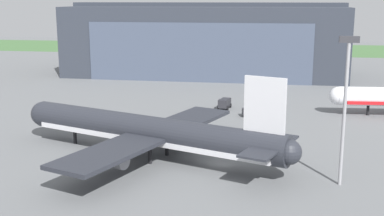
# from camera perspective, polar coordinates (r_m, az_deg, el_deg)

# --- Properties ---
(ground_plane) EXTENTS (440.00, 440.00, 0.00)m
(ground_plane) POSITION_cam_1_polar(r_m,az_deg,el_deg) (71.76, 2.95, -6.60)
(ground_plane) COLOR slate
(grass_field_strip) EXTENTS (440.00, 56.00, 0.08)m
(grass_field_strip) POSITION_cam_1_polar(r_m,az_deg,el_deg) (238.37, 7.82, 6.75)
(grass_field_strip) COLOR #446C3C
(grass_field_strip) RESTS_ON ground_plane
(maintenance_hangar) EXTENTS (84.14, 33.97, 22.23)m
(maintenance_hangar) POSITION_cam_1_polar(r_m,az_deg,el_deg) (157.23, 1.64, 7.83)
(maintenance_hangar) COLOR #2D333D
(maintenance_hangar) RESTS_ON ground_plane
(airliner_near_right) EXTENTS (44.59, 38.07, 13.72)m
(airliner_near_right) POSITION_cam_1_polar(r_m,az_deg,el_deg) (74.20, -5.03, -2.69)
(airliner_near_right) COLOR #282B33
(airliner_near_right) RESTS_ON ground_plane
(pushback_tractor) EXTENTS (5.12, 2.94, 2.44)m
(pushback_tractor) POSITION_cam_1_polar(r_m,az_deg,el_deg) (101.04, 7.34, -0.35)
(pushback_tractor) COLOR #28282D
(pushback_tractor) RESTS_ON ground_plane
(ops_van) EXTENTS (2.82, 4.75, 2.22)m
(ops_van) POSITION_cam_1_polar(r_m,az_deg,el_deg) (107.76, 3.76, 0.58)
(ops_van) COLOR #28282D
(ops_van) RESTS_ON ground_plane
(apron_light_mast) EXTENTS (2.40, 0.50, 19.03)m
(apron_light_mast) POSITION_cam_1_polar(r_m,az_deg,el_deg) (64.31, 17.23, 0.89)
(apron_light_mast) COLOR #99999E
(apron_light_mast) RESTS_ON ground_plane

